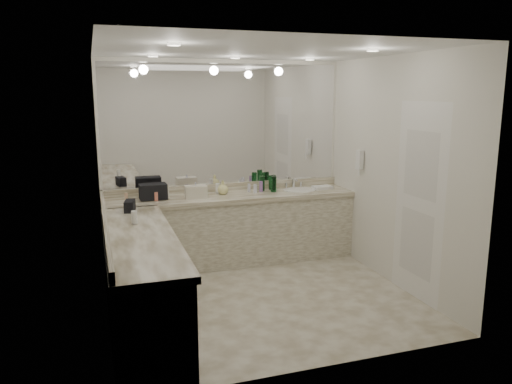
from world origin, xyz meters
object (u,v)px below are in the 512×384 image
object	(u,v)px
black_toiletry_bag	(153,192)
sink	(299,191)
wall_phone	(360,160)
cream_cosmetic_case	(196,192)
soap_bottle_c	(223,187)
soap_bottle_b	(196,190)
hand_towel	(322,187)
soap_bottle_a	(166,191)

from	to	relation	value
black_toiletry_bag	sink	bearing A→B (deg)	-0.67
wall_phone	cream_cosmetic_case	distance (m)	2.10
sink	black_toiletry_bag	distance (m)	1.93
black_toiletry_bag	soap_bottle_c	distance (m)	0.89
wall_phone	cream_cosmetic_case	xyz separation A→B (m)	(-2.02, 0.46, -0.37)
soap_bottle_b	black_toiletry_bag	bearing A→B (deg)	176.87
wall_phone	hand_towel	world-z (taller)	wall_phone
black_toiletry_bag	soap_bottle_a	xyz separation A→B (m)	(0.16, -0.02, 0.00)
black_toiletry_bag	hand_towel	size ratio (longest dim) A/B	1.29
wall_phone	soap_bottle_a	xyz separation A→B (m)	(-2.38, 0.50, -0.36)
sink	soap_bottle_a	world-z (taller)	soap_bottle_a
cream_cosmetic_case	soap_bottle_c	xyz separation A→B (m)	(0.37, 0.11, 0.01)
wall_phone	cream_cosmetic_case	size ratio (longest dim) A/B	0.90
wall_phone	black_toiletry_bag	xyz separation A→B (m)	(-2.54, 0.52, -0.36)
hand_towel	soap_bottle_a	xyz separation A→B (m)	(-2.10, 0.01, 0.07)
hand_towel	soap_bottle_b	xyz separation A→B (m)	(-1.74, 0.01, 0.07)
cream_cosmetic_case	soap_bottle_a	bearing A→B (deg)	177.52
black_toiletry_bag	cream_cosmetic_case	size ratio (longest dim) A/B	1.22
soap_bottle_a	black_toiletry_bag	bearing A→B (deg)	171.80
black_toiletry_bag	soap_bottle_c	bearing A→B (deg)	2.85
sink	soap_bottle_b	size ratio (longest dim) A/B	2.33
wall_phone	soap_bottle_a	distance (m)	2.45
wall_phone	soap_bottle_c	size ratio (longest dim) A/B	1.34
cream_cosmetic_case	hand_towel	xyz separation A→B (m)	(1.74, 0.03, -0.06)
soap_bottle_c	wall_phone	bearing A→B (deg)	-19.02
hand_towel	soap_bottle_b	distance (m)	1.74
soap_bottle_a	soap_bottle_b	distance (m)	0.36
cream_cosmetic_case	soap_bottle_c	size ratio (longest dim) A/B	1.49
wall_phone	soap_bottle_a	world-z (taller)	wall_phone
sink	black_toiletry_bag	bearing A→B (deg)	179.33
soap_bottle_b	cream_cosmetic_case	bearing A→B (deg)	-95.59
sink	wall_phone	distance (m)	0.91
sink	soap_bottle_c	size ratio (longest dim) A/B	2.46
soap_bottle_a	soap_bottle_c	world-z (taller)	soap_bottle_a
wall_phone	soap_bottle_c	bearing A→B (deg)	160.98
wall_phone	soap_bottle_c	xyz separation A→B (m)	(-1.64, 0.57, -0.36)
hand_towel	wall_phone	bearing A→B (deg)	-60.59
soap_bottle_a	soap_bottle_c	xyz separation A→B (m)	(0.73, 0.07, -0.00)
soap_bottle_b	wall_phone	bearing A→B (deg)	-13.78
black_toiletry_bag	soap_bottle_b	distance (m)	0.52
cream_cosmetic_case	soap_bottle_a	world-z (taller)	soap_bottle_a
wall_phone	soap_bottle_b	world-z (taller)	wall_phone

